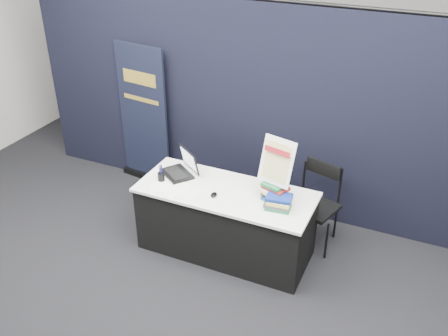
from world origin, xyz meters
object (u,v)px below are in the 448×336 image
info_sign (277,162)px  stacking_chair (317,202)px  laptop (179,168)px  book_stack_tall (274,192)px  book_stack_short (278,202)px  display_table (226,221)px  pullup_banner (144,123)px

info_sign → stacking_chair: bearing=69.9°
laptop → stacking_chair: (1.41, 0.42, -0.30)m
book_stack_tall → book_stack_short: size_ratio=1.08×
display_table → pullup_banner: pullup_banner is taller
info_sign → laptop: bearing=-168.2°
book_stack_short → pullup_banner: (-2.14, 1.02, -0.01)m
book_stack_tall → info_sign: info_sign is taller
book_stack_tall → stacking_chair: (0.32, 0.49, -0.33)m
laptop → book_stack_short: laptop is taller
laptop → stacking_chair: laptop is taller
book_stack_tall → laptop: bearing=175.9°
book_stack_short → info_sign: size_ratio=0.52×
book_stack_short → info_sign: info_sign is taller
display_table → info_sign: size_ratio=3.85×
display_table → laptop: (-0.60, 0.13, 0.44)m
display_table → pullup_banner: size_ratio=0.99×
laptop → pullup_banner: size_ratio=0.25×
stacking_chair → book_stack_tall: bearing=-106.3°
info_sign → pullup_banner: 2.26m
info_sign → pullup_banner: pullup_banner is taller
display_table → book_stack_short: size_ratio=7.35×
display_table → laptop: size_ratio=3.97×
info_sign → book_stack_tall: bearing=-75.7°
stacking_chair → laptop: bearing=-147.2°
book_stack_short → info_sign: (-0.09, 0.15, 0.34)m
laptop → pullup_banner: (-0.96, 0.82, -0.01)m
display_table → pullup_banner: bearing=148.7°
pullup_banner → book_stack_tall: bearing=-15.9°
pullup_banner → laptop: bearing=-32.8°
book_stack_short → display_table: bearing=173.3°
book_stack_short → pullup_banner: size_ratio=0.13×
book_stack_tall → stacking_chair: book_stack_tall is taller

